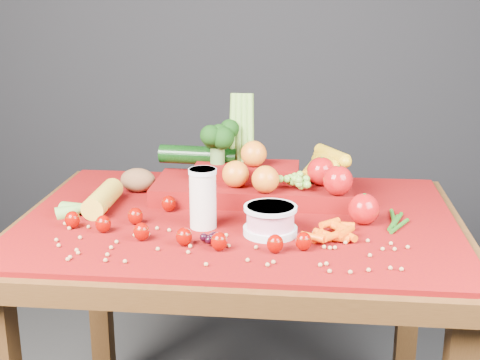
# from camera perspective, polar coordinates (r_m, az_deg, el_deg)

# --- Properties ---
(table) EXTENTS (1.10, 0.80, 0.75)m
(table) POSITION_cam_1_polar(r_m,az_deg,el_deg) (1.69, -0.07, -6.56)
(table) COLOR #38200C
(table) RESTS_ON ground
(red_cloth) EXTENTS (1.05, 0.75, 0.01)m
(red_cloth) POSITION_cam_1_polar(r_m,az_deg,el_deg) (1.65, -0.07, -3.33)
(red_cloth) COLOR #6D0B03
(red_cloth) RESTS_ON table
(milk_glass) EXTENTS (0.07, 0.07, 0.14)m
(milk_glass) POSITION_cam_1_polar(r_m,az_deg,el_deg) (1.56, -3.19, -1.39)
(milk_glass) COLOR beige
(milk_glass) RESTS_ON red_cloth
(yogurt_bowl) EXTENTS (0.12, 0.12, 0.07)m
(yogurt_bowl) POSITION_cam_1_polar(r_m,az_deg,el_deg) (1.52, 2.60, -3.36)
(yogurt_bowl) COLOR silver
(yogurt_bowl) RESTS_ON red_cloth
(strawberry_scatter) EXTENTS (0.58, 0.28, 0.05)m
(strawberry_scatter) POSITION_cam_1_polar(r_m,az_deg,el_deg) (1.54, -6.20, -3.78)
(strawberry_scatter) COLOR #800700
(strawberry_scatter) RESTS_ON red_cloth
(dark_grape_cluster) EXTENTS (0.06, 0.05, 0.03)m
(dark_grape_cluster) POSITION_cam_1_polar(r_m,az_deg,el_deg) (1.48, -2.51, -4.95)
(dark_grape_cluster) COLOR black
(dark_grape_cluster) RESTS_ON red_cloth
(soybean_scatter) EXTENTS (0.84, 0.24, 0.01)m
(soybean_scatter) POSITION_cam_1_polar(r_m,az_deg,el_deg) (1.46, -0.90, -5.60)
(soybean_scatter) COLOR #B4824D
(soybean_scatter) RESTS_ON red_cloth
(corn_ear) EXTENTS (0.18, 0.23, 0.06)m
(corn_ear) POSITION_cam_1_polar(r_m,az_deg,el_deg) (1.70, -12.64, -2.08)
(corn_ear) COLOR gold
(corn_ear) RESTS_ON red_cloth
(potato) EXTENTS (0.10, 0.07, 0.07)m
(potato) POSITION_cam_1_polar(r_m,az_deg,el_deg) (1.85, -8.72, -0.01)
(potato) COLOR brown
(potato) RESTS_ON red_cloth
(baby_carrot_pile) EXTENTS (0.18, 0.17, 0.03)m
(baby_carrot_pile) POSITION_cam_1_polar(r_m,az_deg,el_deg) (1.52, 7.47, -4.29)
(baby_carrot_pile) COLOR #E34E08
(baby_carrot_pile) RESTS_ON red_cloth
(green_bean_pile) EXTENTS (0.14, 0.12, 0.01)m
(green_bean_pile) POSITION_cam_1_polar(r_m,az_deg,el_deg) (1.64, 13.61, -3.47)
(green_bean_pile) COLOR #1D5713
(green_bean_pile) RESTS_ON red_cloth
(produce_mound) EXTENTS (0.59, 0.35, 0.27)m
(produce_mound) POSITION_cam_1_polar(r_m,az_deg,el_deg) (1.77, 1.81, 0.27)
(produce_mound) COLOR #6D0B03
(produce_mound) RESTS_ON red_cloth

